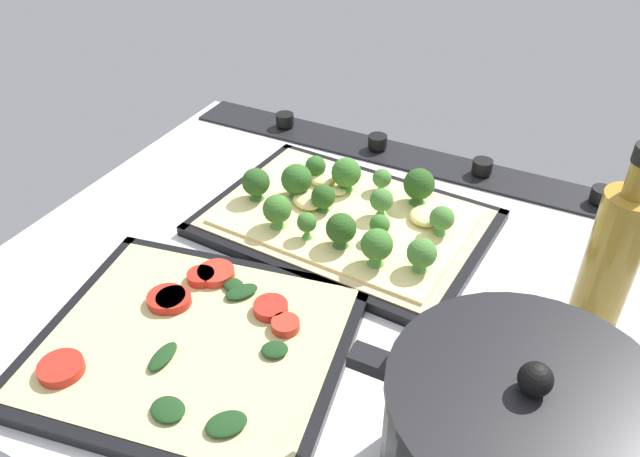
{
  "coord_description": "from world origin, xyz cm",
  "views": [
    {
      "loc": [
        -22.28,
        48.97,
        47.15
      ],
      "look_at": [
        4.07,
        -2.84,
        4.22
      ],
      "focal_mm": 35.72,
      "sensor_mm": 36.0,
      "label": 1
    }
  ],
  "objects_px": {
    "veggie_pizza_back": "(193,339)",
    "oil_bottle": "(613,257)",
    "cooking_pot": "(515,446)",
    "baking_tray_back": "(193,347)",
    "broccoli_pizza": "(347,212)",
    "baking_tray_front": "(346,225)"
  },
  "relations": [
    {
      "from": "baking_tray_front",
      "to": "oil_bottle",
      "type": "distance_m",
      "value": 0.31
    },
    {
      "from": "broccoli_pizza",
      "to": "baking_tray_back",
      "type": "distance_m",
      "value": 0.26
    },
    {
      "from": "baking_tray_front",
      "to": "broccoli_pizza",
      "type": "distance_m",
      "value": 0.02
    },
    {
      "from": "baking_tray_back",
      "to": "cooking_pot",
      "type": "distance_m",
      "value": 0.32
    },
    {
      "from": "veggie_pizza_back",
      "to": "oil_bottle",
      "type": "distance_m",
      "value": 0.42
    },
    {
      "from": "baking_tray_front",
      "to": "veggie_pizza_back",
      "type": "bearing_deg",
      "value": 78.75
    },
    {
      "from": "baking_tray_back",
      "to": "veggie_pizza_back",
      "type": "relative_size",
      "value": 1.09
    },
    {
      "from": "broccoli_pizza",
      "to": "cooking_pot",
      "type": "relative_size",
      "value": 1.22
    },
    {
      "from": "broccoli_pizza",
      "to": "veggie_pizza_back",
      "type": "bearing_deg",
      "value": 78.64
    },
    {
      "from": "veggie_pizza_back",
      "to": "cooking_pot",
      "type": "distance_m",
      "value": 0.32
    },
    {
      "from": "veggie_pizza_back",
      "to": "oil_bottle",
      "type": "bearing_deg",
      "value": -147.72
    },
    {
      "from": "baking_tray_back",
      "to": "oil_bottle",
      "type": "distance_m",
      "value": 0.42
    },
    {
      "from": "veggie_pizza_back",
      "to": "oil_bottle",
      "type": "xyz_separation_m",
      "value": [
        -0.35,
        -0.22,
        0.07
      ]
    },
    {
      "from": "broccoli_pizza",
      "to": "oil_bottle",
      "type": "relative_size",
      "value": 1.6
    },
    {
      "from": "cooking_pot",
      "to": "baking_tray_front",
      "type": "bearing_deg",
      "value": -45.82
    },
    {
      "from": "baking_tray_front",
      "to": "cooking_pot",
      "type": "xyz_separation_m",
      "value": [
        -0.26,
        0.27,
        0.06
      ]
    },
    {
      "from": "baking_tray_front",
      "to": "baking_tray_back",
      "type": "xyz_separation_m",
      "value": [
        0.05,
        0.25,
        0.0
      ]
    },
    {
      "from": "cooking_pot",
      "to": "oil_bottle",
      "type": "relative_size",
      "value": 1.31
    },
    {
      "from": "cooking_pot",
      "to": "oil_bottle",
      "type": "bearing_deg",
      "value": -98.31
    },
    {
      "from": "baking_tray_back",
      "to": "cooking_pot",
      "type": "bearing_deg",
      "value": 177.15
    },
    {
      "from": "veggie_pizza_back",
      "to": "baking_tray_front",
      "type": "bearing_deg",
      "value": -101.25
    },
    {
      "from": "baking_tray_front",
      "to": "baking_tray_back",
      "type": "relative_size",
      "value": 1.04
    }
  ]
}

